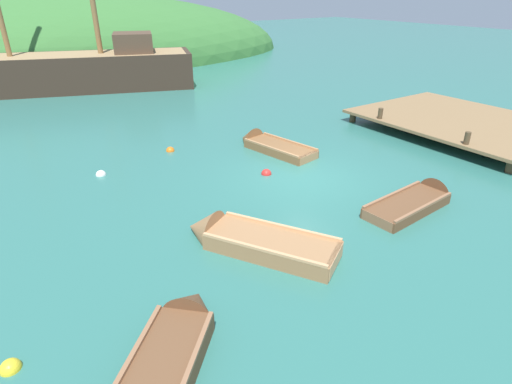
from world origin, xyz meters
TOP-DOWN VIEW (x-y plane):
  - ground_plane at (0.00, 0.00)m, footprint 120.00×120.00m
  - dock at (8.86, 0.00)m, footprint 6.31×7.82m
  - shore_hill at (-3.18, 29.86)m, footprint 46.27×19.89m
  - sailing_ship at (-3.14, 17.85)m, footprint 17.07×8.19m
  - rowboat_outer_right at (-3.56, -2.34)m, footprint 2.90×3.84m
  - rowboat_center at (1.59, -3.28)m, footprint 3.41×1.26m
  - rowboat_outer_left at (-6.59, -4.54)m, footprint 3.37×3.42m
  - rowboat_near_dock at (0.78, 2.87)m, footprint 1.69×3.58m
  - buoy_yellow at (-8.72, -3.13)m, footprint 0.34×0.34m
  - buoy_orange at (-2.45, 4.74)m, footprint 0.32×0.32m
  - buoy_red at (-0.71, 0.91)m, footprint 0.34×0.34m
  - buoy_white at (-5.27, 3.93)m, footprint 0.33×0.33m

SIDE VIEW (x-z plane):
  - ground_plane at x=0.00m, z-range 0.00..0.00m
  - shore_hill at x=-3.18m, z-range -5.44..5.44m
  - buoy_yellow at x=-8.72m, z-range -0.17..0.17m
  - buoy_orange at x=-2.45m, z-range -0.16..0.16m
  - buoy_red at x=-0.71m, z-range -0.17..0.17m
  - buoy_white at x=-5.27m, z-range -0.17..0.17m
  - rowboat_center at x=1.59m, z-range -0.42..0.59m
  - rowboat_near_dock at x=0.78m, z-range -0.44..0.62m
  - rowboat_outer_left at x=-6.59m, z-range -0.37..0.62m
  - rowboat_outer_right at x=-3.56m, z-range -0.42..0.70m
  - dock at x=8.86m, z-range -0.34..1.25m
  - sailing_ship at x=-3.14m, z-range -5.16..6.76m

